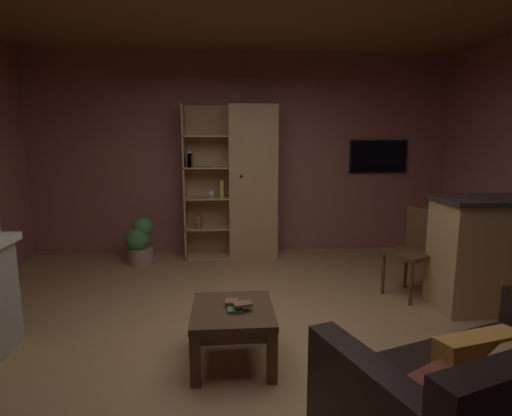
% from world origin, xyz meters
% --- Properties ---
extents(floor, '(5.94, 5.54, 0.02)m').
position_xyz_m(floor, '(0.00, 0.00, -0.01)').
color(floor, '#A37A4C').
rests_on(floor, ground).
extents(wall_back, '(6.06, 0.06, 2.82)m').
position_xyz_m(wall_back, '(0.00, 2.80, 1.41)').
color(wall_back, '#8E544C').
rests_on(wall_back, ground).
extents(window_pane_back, '(0.68, 0.01, 0.78)m').
position_xyz_m(window_pane_back, '(-0.43, 2.77, 1.17)').
color(window_pane_back, white).
extents(bookshelf_cabinet, '(1.27, 0.41, 2.09)m').
position_xyz_m(bookshelf_cabinet, '(0.03, 2.53, 1.04)').
color(bookshelf_cabinet, tan).
rests_on(bookshelf_cabinet, ground).
extents(leather_couch, '(1.86, 1.41, 0.84)m').
position_xyz_m(leather_couch, '(1.09, -1.33, 0.30)').
color(leather_couch, black).
rests_on(leather_couch, ground).
extents(coffee_table, '(0.60, 0.66, 0.42)m').
position_xyz_m(coffee_table, '(-0.22, -0.26, 0.34)').
color(coffee_table, '#4C331E').
rests_on(coffee_table, ground).
extents(table_book_0, '(0.11, 0.09, 0.02)m').
position_xyz_m(table_book_0, '(-0.21, -0.33, 0.43)').
color(table_book_0, '#387247').
rests_on(table_book_0, coffee_table).
extents(table_book_1, '(0.10, 0.10, 0.02)m').
position_xyz_m(table_book_1, '(-0.23, -0.22, 0.45)').
color(table_book_1, brown).
rests_on(table_book_1, coffee_table).
extents(table_book_2, '(0.15, 0.12, 0.02)m').
position_xyz_m(table_book_2, '(-0.15, -0.32, 0.47)').
color(table_book_2, brown).
rests_on(table_book_2, coffee_table).
extents(dining_chair, '(0.56, 0.56, 0.92)m').
position_xyz_m(dining_chair, '(1.72, 0.92, 0.53)').
color(dining_chair, '#4C331E').
rests_on(dining_chair, ground).
extents(potted_floor_plant, '(0.36, 0.33, 0.62)m').
position_xyz_m(potted_floor_plant, '(-1.39, 2.25, 0.31)').
color(potted_floor_plant, '#9E896B').
rests_on(potted_floor_plant, ground).
extents(wall_mounted_tv, '(0.84, 0.06, 0.47)m').
position_xyz_m(wall_mounted_tv, '(1.96, 2.74, 1.38)').
color(wall_mounted_tv, black).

